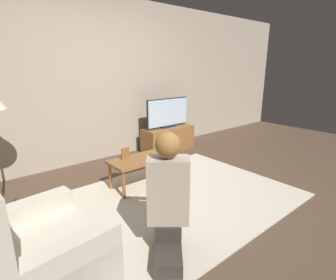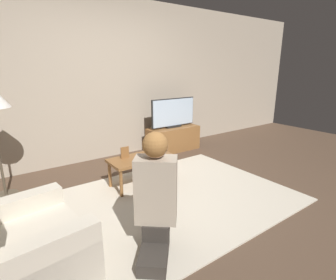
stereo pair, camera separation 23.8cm
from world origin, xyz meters
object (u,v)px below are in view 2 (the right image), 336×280
at_px(armchair, 18,254).
at_px(person_kneeling, 156,193).
at_px(tv, 173,113).
at_px(coffee_table, 141,161).

distance_m(armchair, person_kneeling, 1.04).
xyz_separation_m(tv, coffee_table, (-1.23, -0.96, -0.37)).
relative_size(coffee_table, person_kneeling, 0.81).
height_order(coffee_table, person_kneeling, person_kneeling).
bearing_deg(tv, person_kneeling, -129.69).
bearing_deg(coffee_table, person_kneeling, -114.57).
bearing_deg(person_kneeling, armchair, 30.79).
bearing_deg(tv, coffee_table, -142.05).
bearing_deg(coffee_table, tv, 37.95).
distance_m(tv, coffee_table, 1.61).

